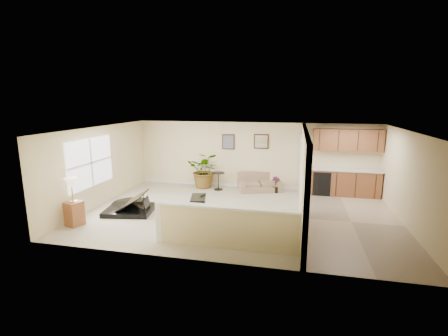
% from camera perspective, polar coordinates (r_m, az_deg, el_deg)
% --- Properties ---
extents(floor, '(9.00, 9.00, 0.00)m').
position_cam_1_polar(floor, '(9.71, 2.66, -8.03)').
color(floor, '#C3B497').
rests_on(floor, ground).
extents(back_wall, '(9.00, 0.04, 2.50)m').
position_cam_1_polar(back_wall, '(12.28, 5.13, 2.18)').
color(back_wall, beige).
rests_on(back_wall, floor).
extents(front_wall, '(9.00, 0.04, 2.50)m').
position_cam_1_polar(front_wall, '(6.53, -1.81, -6.45)').
color(front_wall, beige).
rests_on(front_wall, floor).
extents(left_wall, '(0.04, 6.00, 2.50)m').
position_cam_1_polar(left_wall, '(11.04, -20.95, 0.35)').
color(left_wall, beige).
rests_on(left_wall, floor).
extents(right_wall, '(0.04, 6.00, 2.50)m').
position_cam_1_polar(right_wall, '(9.70, 29.96, -1.97)').
color(right_wall, beige).
rests_on(right_wall, floor).
extents(ceiling, '(9.00, 6.00, 0.04)m').
position_cam_1_polar(ceiling, '(9.17, 2.81, 6.83)').
color(ceiling, white).
rests_on(ceiling, back_wall).
extents(kitchen_vinyl, '(2.70, 6.00, 0.01)m').
position_cam_1_polar(kitchen_vinyl, '(9.72, 21.50, -8.83)').
color(kitchen_vinyl, tan).
rests_on(kitchen_vinyl, floor).
extents(interior_partition, '(0.18, 5.99, 2.50)m').
position_cam_1_polar(interior_partition, '(9.49, 13.77, -1.16)').
color(interior_partition, beige).
rests_on(interior_partition, floor).
extents(pony_half_wall, '(3.42, 0.22, 1.00)m').
position_cam_1_polar(pony_half_wall, '(7.40, 0.16, -10.21)').
color(pony_half_wall, beige).
rests_on(pony_half_wall, floor).
extents(left_window, '(0.05, 2.15, 1.45)m').
position_cam_1_polar(left_window, '(10.59, -22.44, 0.88)').
color(left_window, white).
rests_on(left_window, left_wall).
extents(wall_art_left, '(0.48, 0.04, 0.58)m').
position_cam_1_polar(wall_art_left, '(12.33, 0.76, 4.62)').
color(wall_art_left, '#341E13').
rests_on(wall_art_left, back_wall).
extents(wall_mirror, '(0.55, 0.04, 0.55)m').
position_cam_1_polar(wall_mirror, '(12.13, 6.57, 4.66)').
color(wall_mirror, '#341E13').
rests_on(wall_mirror, back_wall).
extents(kitchen_cabinets, '(2.36, 0.65, 2.33)m').
position_cam_1_polar(kitchen_cabinets, '(12.10, 20.08, -0.48)').
color(kitchen_cabinets, '#945430').
rests_on(kitchen_cabinets, floor).
extents(piano, '(1.76, 1.79, 1.29)m').
position_cam_1_polar(piano, '(10.19, -16.21, -4.35)').
color(piano, black).
rests_on(piano, floor).
extents(piano_bench, '(0.60, 0.90, 0.55)m').
position_cam_1_polar(piano_bench, '(9.53, -4.52, -6.68)').
color(piano_bench, black).
rests_on(piano_bench, floor).
extents(loveseat, '(1.76, 1.29, 0.86)m').
position_cam_1_polar(loveseat, '(12.14, 6.26, -2.41)').
color(loveseat, '#997B61').
rests_on(loveseat, floor).
extents(accent_table, '(0.46, 0.46, 0.67)m').
position_cam_1_polar(accent_table, '(12.10, -0.99, -1.89)').
color(accent_table, black).
rests_on(accent_table, floor).
extents(palm_plant, '(1.32, 1.16, 1.38)m').
position_cam_1_polar(palm_plant, '(12.40, -3.38, -0.39)').
color(palm_plant, black).
rests_on(palm_plant, floor).
extents(small_plant, '(0.42, 0.42, 0.58)m').
position_cam_1_polar(small_plant, '(11.96, 9.06, -3.11)').
color(small_plant, black).
rests_on(small_plant, floor).
extents(lamp_stand, '(0.48, 0.48, 1.31)m').
position_cam_1_polar(lamp_stand, '(9.55, -24.94, -6.00)').
color(lamp_stand, '#945430').
rests_on(lamp_stand, floor).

